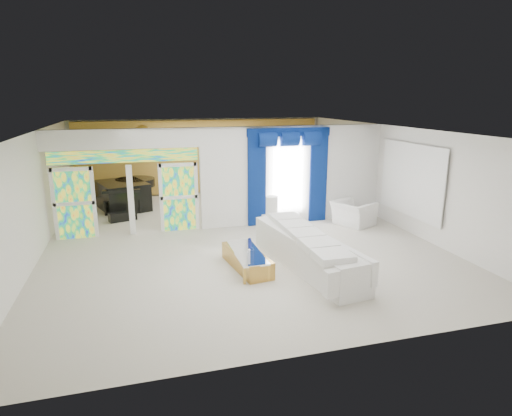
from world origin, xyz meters
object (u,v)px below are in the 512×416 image
object	(u,v)px
console_table	(281,220)
armchair	(353,213)
grand_piano	(123,195)
white_sofa	(307,252)
coffee_table	(247,260)

from	to	relation	value
console_table	armchair	size ratio (longest dim) A/B	1.01
console_table	armchair	bearing A→B (deg)	-11.19
armchair	grand_piano	world-z (taller)	grand_piano
console_table	grand_piano	size ratio (longest dim) A/B	0.60
armchair	console_table	bearing A→B (deg)	54.74
white_sofa	coffee_table	distance (m)	1.39
coffee_table	grand_piano	xyz separation A→B (m)	(-2.85, 6.49, 0.28)
coffee_table	grand_piano	bearing A→B (deg)	113.67
coffee_table	console_table	size ratio (longest dim) A/B	1.56
white_sofa	grand_piano	xyz separation A→B (m)	(-4.20, 6.79, 0.10)
white_sofa	armchair	distance (m)	3.87
coffee_table	grand_piano	distance (m)	7.09
coffee_table	armchair	distance (m)	4.74
armchair	white_sofa	bearing A→B (deg)	112.22
grand_piano	console_table	bearing A→B (deg)	-55.28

